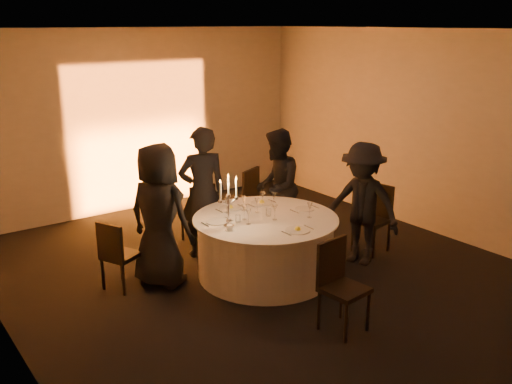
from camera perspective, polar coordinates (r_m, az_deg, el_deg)
floor at (r=7.31m, az=0.93°, el=-8.27°), size 7.00×7.00×0.00m
ceiling at (r=6.63m, az=1.06°, el=15.94°), size 7.00×7.00×0.00m
wall_back at (r=9.78m, az=-11.57°, el=7.02°), size 7.00×0.00×7.00m
wall_left at (r=5.61m, az=-24.27°, el=-1.27°), size 0.00×7.00×7.00m
wall_right at (r=8.92m, az=16.63°, el=5.75°), size 0.00×7.00×7.00m
uplighter_fixture at (r=9.86m, az=-10.35°, el=-1.52°), size 0.25×0.12×0.10m
banquet_table at (r=7.16m, az=0.95°, el=-5.48°), size 1.80×1.80×0.77m
chair_left at (r=6.94m, az=-13.76°, el=-5.87°), size 0.50×0.50×0.86m
chair_back_left at (r=8.18m, az=-5.64°, el=-1.83°), size 0.42×0.42×0.89m
chair_back_right at (r=8.58m, az=-1.15°, el=-0.42°), size 0.57×0.57×1.00m
chair_right at (r=8.06m, az=11.81°, el=-2.18°), size 0.47×0.47×0.94m
chair_front at (r=5.98m, az=8.28°, el=-8.72°), size 0.46×0.46×0.96m
guest_left at (r=6.87m, az=-9.67°, el=-2.35°), size 0.87×1.01×1.75m
guest_back_left at (r=7.66m, az=-5.37°, el=-0.04°), size 0.74×0.58×1.78m
guest_back_right at (r=8.14m, az=2.09°, el=0.56°), size 1.01×1.01×1.65m
guest_right at (r=7.53m, az=10.56°, el=-1.19°), size 0.90×1.18×1.62m
plate_left at (r=6.87m, az=-3.91°, el=-2.98°), size 0.36×0.27×0.01m
plate_back_left at (r=7.35m, az=-2.60°, el=-1.57°), size 0.36×0.29×0.08m
plate_back_right at (r=7.55m, az=0.58°, el=-1.05°), size 0.35×0.29×0.08m
plate_right at (r=7.35m, az=4.88°, el=-1.70°), size 0.36×0.24×0.01m
plate_front at (r=6.60m, az=4.19°, el=-3.76°), size 0.36×0.29×0.08m
coffee_cup at (r=6.60m, az=-2.66°, el=-3.62°), size 0.11×0.11×0.07m
candelabra at (r=6.64m, az=-2.75°, el=-1.67°), size 0.27×0.13×0.65m
wine_glass_a at (r=7.01m, az=5.40°, el=-1.50°), size 0.07×0.07×0.19m
wine_glass_b at (r=6.91m, az=-1.19°, el=-1.69°), size 0.07×0.07×0.19m
wine_glass_c at (r=7.17m, az=0.12°, el=-1.01°), size 0.07×0.07×0.19m
wine_glass_d at (r=7.16m, az=-2.96°, el=-1.04°), size 0.07×0.07×0.19m
wine_glass_e at (r=6.91m, az=1.90°, el=-1.71°), size 0.07×0.07×0.19m
wine_glass_f at (r=7.39m, az=1.78°, el=-0.45°), size 0.07×0.07×0.19m
wine_glass_g at (r=7.42m, az=0.68°, el=-0.39°), size 0.07×0.07×0.19m
wine_glass_h at (r=6.75m, az=-0.76°, el=-2.14°), size 0.07×0.07×0.19m
wine_glass_i at (r=7.24m, az=-1.25°, el=-0.82°), size 0.07×0.07×0.19m
tumbler_a at (r=6.85m, az=-1.81°, el=-2.68°), size 0.07×0.07×0.09m
tumbler_b at (r=7.07m, az=1.26°, el=-2.06°), size 0.07×0.07×0.09m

